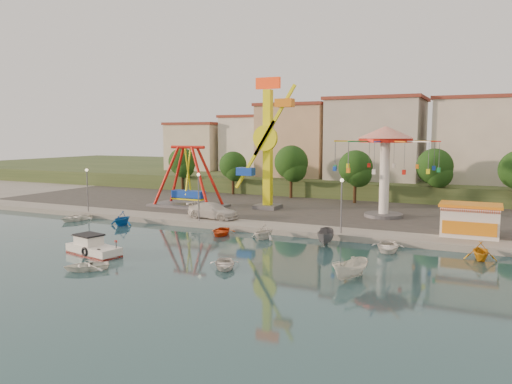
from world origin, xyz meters
The scene contains 33 objects.
ground centered at (0.00, 0.00, 0.00)m, with size 200.00×200.00×0.00m, color #16363D.
quay_deck centered at (0.00, 62.00, 0.30)m, with size 200.00×100.00×0.60m, color #9E998E.
asphalt_pad centered at (0.00, 30.00, 0.60)m, with size 90.00×28.00×0.01m, color #4C4944.
hill_terrace centered at (0.00, 67.00, 1.50)m, with size 200.00×60.00×3.00m, color #384C26.
pirate_ship_ride centered at (-15.05, 21.82, 4.39)m, with size 10.00×5.00×8.00m.
kamikaze_tower centered at (-4.52, 24.23, 8.53)m, with size 5.71×3.10×16.50m.
wave_swinger centered at (9.88, 24.24, 8.20)m, with size 11.60×11.60×10.40m.
booth_left centered at (19.29, 16.49, 2.16)m, with size 5.40×3.78×3.08m.
lamp_post_0 centered at (-24.00, 13.00, 3.10)m, with size 0.14×0.14×5.00m, color #59595E.
lamp_post_1 centered at (-8.00, 13.00, 3.10)m, with size 0.14×0.14×5.00m, color #59595E.
lamp_post_2 centered at (8.00, 13.00, 3.10)m, with size 0.14×0.14×5.00m, color #59595E.
tree_0 centered at (-26.00, 36.98, 5.47)m, with size 4.60×4.60×7.19m.
tree_1 centered at (-16.00, 36.24, 5.20)m, with size 4.35×4.35×6.80m.
tree_2 centered at (-6.00, 35.81, 5.92)m, with size 5.02×5.02×7.85m.
tree_3 centered at (4.00, 34.36, 5.55)m, with size 4.68×4.68×7.32m.
tree_4 centered at (14.00, 37.35, 5.75)m, with size 4.86×4.86×7.60m.
building_0 centered at (-33.37, 46.06, 8.93)m, with size 9.26×9.53×11.87m, color beige.
building_1 centered at (-21.33, 51.38, 7.32)m, with size 12.33×9.01×8.63m, color silver.
building_2 centered at (-8.19, 51.96, 8.62)m, with size 11.95×9.28×11.23m, color tan.
building_3 centered at (5.60, 48.80, 7.60)m, with size 12.59×10.50×9.20m, color beige.
building_4 centered at (19.07, 52.20, 7.62)m, with size 10.75×9.23×9.24m, color beige.
cabin_motorboat centered at (-9.23, -1.98, 0.49)m, with size 5.52×3.07×1.84m.
rowboat_a centered at (2.93, -1.09, 0.33)m, with size 2.29×3.21×0.66m, color silver.
rowboat_b centered at (-6.14, -5.93, 0.34)m, with size 2.33×3.26×0.67m, color white.
skiff centered at (12.27, 0.06, 0.72)m, with size 1.40×3.71×1.43m, color silver.
van centered at (-7.41, 15.03, 1.47)m, with size 2.45×6.02×1.75m, color silver.
moored_boat_0 centered at (-22.96, 9.80, 0.39)m, with size 2.70×3.78×0.78m, color white.
moored_boat_1 centered at (-16.03, 9.80, 0.79)m, with size 2.59×3.00×1.58m, color #145FB4.
moored_boat_3 centered at (-3.45, 9.80, 0.36)m, with size 2.50×3.49×0.72m, color #D34010.
moored_boat_4 centered at (1.26, 9.80, 0.75)m, with size 2.46×2.85×1.50m, color silver.
moored_boat_5 centered at (7.49, 9.80, 0.75)m, with size 1.46×3.88×1.50m, color slate.
moored_boat_6 centered at (13.04, 9.80, 0.41)m, with size 2.80×3.93×0.81m, color white.
moored_boat_7 centered at (20.37, 9.80, 0.76)m, with size 2.50×2.90×1.53m, color orange.
Camera 1 is at (20.71, -33.33, 10.06)m, focal length 35.00 mm.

